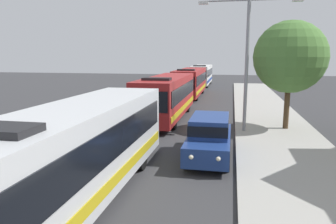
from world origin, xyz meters
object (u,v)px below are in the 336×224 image
bus_middle (190,81)px  white_suv (210,135)px  roadside_tree (290,57)px  streetlamp_mid (247,50)px  bus_lead (78,150)px  bus_fourth_in_line (202,74)px  bus_second_in_line (167,96)px

bus_middle → white_suv: 21.98m
roadside_tree → bus_middle: bearing=117.2°
bus_middle → streetlamp_mid: size_ratio=1.48×
bus_lead → streetlamp_mid: size_ratio=1.49×
roadside_tree → bus_lead: bearing=-124.7°
bus_fourth_in_line → streetlamp_mid: streetlamp_mid is taller
streetlamp_mid → bus_fourth_in_line: bearing=100.1°
streetlamp_mid → bus_second_in_line: bearing=146.8°
bus_lead → bus_second_in_line: same height
bus_second_in_line → bus_fourth_in_line: size_ratio=0.99×
bus_lead → bus_middle: bearing=90.0°
bus_fourth_in_line → roadside_tree: roadside_tree is taller
bus_second_in_line → streetlamp_mid: 7.20m
white_suv → streetlamp_mid: 6.59m
bus_middle → bus_second_in_line: bearing=-90.0°
bus_middle → bus_fourth_in_line: same height
bus_fourth_in_line → bus_middle: bearing=-90.0°
bus_middle → bus_fourth_in_line: (-0.00, 13.57, -0.00)m
bus_lead → bus_second_in_line: size_ratio=1.04×
bus_second_in_line → roadside_tree: bearing=-16.8°
white_suv → roadside_tree: 8.27m
bus_fourth_in_line → streetlamp_mid: (5.40, -30.16, 3.19)m
streetlamp_mid → bus_lead: bearing=-117.7°
bus_fourth_in_line → bus_second_in_line: bearing=-90.0°
white_suv → bus_middle: bearing=99.7°
bus_lead → bus_fourth_in_line: size_ratio=1.03×
bus_middle → streetlamp_mid: (5.40, -16.59, 3.19)m
bus_fourth_in_line → white_suv: 35.43m
bus_second_in_line → white_suv: 9.40m
bus_lead → roadside_tree: (7.92, 11.44, 2.79)m
bus_lead → streetlamp_mid: bearing=62.3°
bus_lead → bus_fourth_in_line: (-0.00, 40.46, -0.00)m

